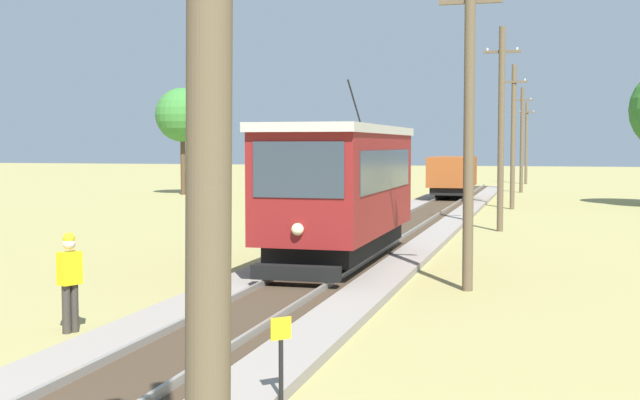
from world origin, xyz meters
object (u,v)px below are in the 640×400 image
utility_pole_horizon (526,142)px  track_worker (70,277)px  red_tram (341,187)px  freight_car (452,175)px  trackside_signal_marker (281,358)px  utility_pole_mid (501,127)px  tree_left_near (182,115)px  utility_pole_near_tram (469,124)px  utility_pole_distant (522,139)px  utility_pole_far (513,135)px

utility_pole_horizon → track_worker: 61.11m
track_worker → red_tram: bearing=97.6°
red_tram → freight_car: (-0.00, 27.50, -0.64)m
red_tram → trackside_signal_marker: red_tram is taller
red_tram → freight_car: bearing=90.0°
track_worker → utility_pole_mid: bearing=97.3°
freight_car → utility_pole_horizon: size_ratio=0.75×
freight_car → utility_pole_mid: utility_pole_mid is taller
red_tram → tree_left_near: 35.18m
utility_pole_horizon → freight_car: bearing=-98.4°
utility_pole_mid → utility_pole_horizon: 41.00m
track_worker → tree_left_near: size_ratio=0.25×
utility_pole_near_tram → trackside_signal_marker: size_ratio=6.26×
track_worker → tree_left_near: bearing=136.9°
utility_pole_distant → tree_left_near: (-21.75, -8.37, 1.54)m
freight_car → utility_pole_distant: 11.64m
red_tram → utility_pole_horizon: size_ratio=1.23×
utility_pole_near_tram → trackside_signal_marker: utility_pole_near_tram is taller
utility_pole_mid → tree_left_near: size_ratio=1.09×
red_tram → freight_car: 27.51m
freight_car → utility_pole_far: bearing=-52.5°
red_tram → utility_pole_mid: 11.67m
red_tram → track_worker: red_tram is taller
freight_car → tree_left_near: size_ratio=0.73×
utility_pole_far → utility_pole_distant: (0.00, 15.54, -0.08)m
red_tram → utility_pole_mid: utility_pole_mid is taller
freight_car → utility_pole_near_tram: bearing=-83.2°
utility_pole_near_tram → utility_pole_horizon: size_ratio=1.07×
utility_pole_far → freight_car: bearing=127.5°
tree_left_near → utility_pole_mid: bearing=-41.2°
red_tram → freight_car: size_ratio=1.64×
utility_pole_distant → trackside_signal_marker: size_ratio=6.18×
red_tram → tree_left_near: bearing=121.2°
utility_pole_horizon → tree_left_near: 30.97m
utility_pole_near_tram → utility_pole_far: utility_pole_far is taller
freight_car → utility_pole_far: (3.60, -4.70, 2.27)m
utility_pole_mid → trackside_signal_marker: size_ratio=6.59×
utility_pole_near_tram → utility_pole_distant: size_ratio=1.01×
utility_pole_distant → utility_pole_far: bearing=-90.0°
utility_pole_far → tree_left_near: 22.95m
utility_pole_distant → track_worker: bearing=-97.7°
utility_pole_horizon → tree_left_near: (-21.75, -21.98, 1.73)m
track_worker → utility_pole_distant: bearing=107.5°
utility_pole_mid → track_worker: size_ratio=4.36×
utility_pole_mid → tree_left_near: utility_pole_mid is taller
utility_pole_horizon → utility_pole_mid: bearing=-90.0°
tree_left_near → utility_pole_far: bearing=-18.3°
track_worker → freight_car: bearing=110.8°
utility_pole_near_tram → trackside_signal_marker: (-1.45, -9.31, -3.12)m
freight_car → utility_pole_near_tram: size_ratio=0.70×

